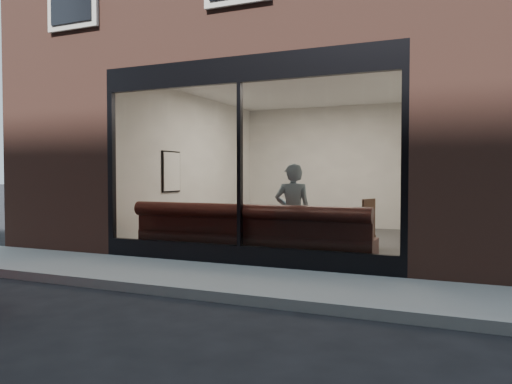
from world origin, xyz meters
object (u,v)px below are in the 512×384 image
at_px(person, 293,213).
at_px(cafe_chair_right, 359,236).
at_px(cafe_table_left, 236,211).
at_px(banquette, 250,247).
at_px(cafe_table_right, 304,214).

xyz_separation_m(person, cafe_chair_right, (0.70, 1.80, -0.55)).
distance_m(person, cafe_table_left, 1.40).
bearing_deg(person, cafe_table_left, -42.82).
relative_size(banquette, cafe_table_right, 5.73).
bearing_deg(cafe_table_right, cafe_table_left, 171.14).
relative_size(cafe_table_left, cafe_table_right, 1.00).
height_order(person, cafe_table_right, person).
bearing_deg(banquette, cafe_table_left, 129.11).
distance_m(cafe_table_right, cafe_chair_right, 1.64).
xyz_separation_m(cafe_table_left, cafe_table_right, (1.34, -0.21, 0.00)).
bearing_deg(cafe_table_right, person, -100.76).
bearing_deg(banquette, person, 16.00).
height_order(person, cafe_table_left, person).
distance_m(cafe_table_left, cafe_chair_right, 2.37).
distance_m(banquette, person, 0.88).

